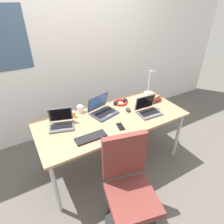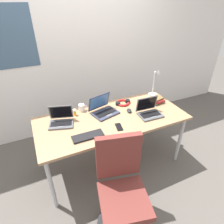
{
  "view_description": "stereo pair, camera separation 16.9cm",
  "coord_description": "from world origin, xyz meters",
  "px_view_note": "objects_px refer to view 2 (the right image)",
  "views": [
    {
      "loc": [
        -0.94,
        -1.65,
        2.01
      ],
      "look_at": [
        0.0,
        0.0,
        0.82
      ],
      "focal_mm": 30.32,
      "sensor_mm": 36.0,
      "label": 1
    },
    {
      "loc": [
        -0.79,
        -1.73,
        2.01
      ],
      "look_at": [
        0.0,
        0.0,
        0.82
      ],
      "focal_mm": 30.32,
      "sensor_mm": 36.0,
      "label": 2
    }
  ],
  "objects_px": {
    "laptop_near_mouse": "(61,120)",
    "external_keyboard": "(88,136)",
    "desk_lamp": "(155,83)",
    "cell_phone": "(119,127)",
    "laptop_mid_desk": "(149,112)",
    "headphones": "(123,103)",
    "book_stack": "(157,100)",
    "laptop_front_right": "(104,110)",
    "office_chair": "(122,194)",
    "computer_mouse": "(129,111)",
    "pill_bottle": "(75,112)",
    "coffee_mug": "(82,108)"
  },
  "relations": [
    {
      "from": "laptop_near_mouse",
      "to": "external_keyboard",
      "type": "height_order",
      "value": "laptop_near_mouse"
    },
    {
      "from": "desk_lamp",
      "to": "cell_phone",
      "type": "xyz_separation_m",
      "value": [
        -0.81,
        -0.49,
        -0.19
      ]
    },
    {
      "from": "laptop_mid_desk",
      "to": "desk_lamp",
      "type": "bearing_deg",
      "value": 48.71
    },
    {
      "from": "headphones",
      "to": "book_stack",
      "type": "height_order",
      "value": "book_stack"
    },
    {
      "from": "laptop_front_right",
      "to": "laptop_near_mouse",
      "type": "bearing_deg",
      "value": -178.68
    },
    {
      "from": "laptop_near_mouse",
      "to": "office_chair",
      "type": "xyz_separation_m",
      "value": [
        0.33,
        -0.89,
        -0.38
      ]
    },
    {
      "from": "laptop_mid_desk",
      "to": "headphones",
      "type": "relative_size",
      "value": 1.35
    },
    {
      "from": "desk_lamp",
      "to": "computer_mouse",
      "type": "distance_m",
      "value": 0.62
    },
    {
      "from": "pill_bottle",
      "to": "book_stack",
      "type": "relative_size",
      "value": 0.34
    },
    {
      "from": "laptop_near_mouse",
      "to": "computer_mouse",
      "type": "bearing_deg",
      "value": -6.86
    },
    {
      "from": "laptop_mid_desk",
      "to": "pill_bottle",
      "type": "xyz_separation_m",
      "value": [
        -0.84,
        0.37,
        -0.0
      ]
    },
    {
      "from": "computer_mouse",
      "to": "pill_bottle",
      "type": "relative_size",
      "value": 1.22
    },
    {
      "from": "desk_lamp",
      "to": "laptop_near_mouse",
      "type": "relative_size",
      "value": 1.26
    },
    {
      "from": "cell_phone",
      "to": "office_chair",
      "type": "bearing_deg",
      "value": -102.23
    },
    {
      "from": "external_keyboard",
      "to": "office_chair",
      "type": "xyz_separation_m",
      "value": [
        0.13,
        -0.54,
        -0.35
      ]
    },
    {
      "from": "laptop_front_right",
      "to": "pill_bottle",
      "type": "relative_size",
      "value": 4.58
    },
    {
      "from": "pill_bottle",
      "to": "office_chair",
      "type": "xyz_separation_m",
      "value": [
        0.14,
        -1.0,
        -0.38
      ]
    },
    {
      "from": "laptop_near_mouse",
      "to": "computer_mouse",
      "type": "relative_size",
      "value": 3.31
    },
    {
      "from": "desk_lamp",
      "to": "book_stack",
      "type": "distance_m",
      "value": 0.26
    },
    {
      "from": "laptop_near_mouse",
      "to": "laptop_front_right",
      "type": "xyz_separation_m",
      "value": [
        0.53,
        0.01,
        0.0
      ]
    },
    {
      "from": "cell_phone",
      "to": "office_chair",
      "type": "xyz_separation_m",
      "value": [
        -0.24,
        -0.55,
        -0.35
      ]
    },
    {
      "from": "desk_lamp",
      "to": "coffee_mug",
      "type": "xyz_separation_m",
      "value": [
        -1.08,
        0.03,
        -0.15
      ]
    },
    {
      "from": "laptop_near_mouse",
      "to": "pill_bottle",
      "type": "height_order",
      "value": "laptop_near_mouse"
    },
    {
      "from": "desk_lamp",
      "to": "laptop_near_mouse",
      "type": "distance_m",
      "value": 1.4
    },
    {
      "from": "external_keyboard",
      "to": "pill_bottle",
      "type": "distance_m",
      "value": 0.47
    },
    {
      "from": "laptop_mid_desk",
      "to": "headphones",
      "type": "xyz_separation_m",
      "value": [
        -0.17,
        0.38,
        -0.03
      ]
    },
    {
      "from": "headphones",
      "to": "coffee_mug",
      "type": "height_order",
      "value": "coffee_mug"
    },
    {
      "from": "laptop_near_mouse",
      "to": "office_chair",
      "type": "height_order",
      "value": "office_chair"
    },
    {
      "from": "laptop_mid_desk",
      "to": "computer_mouse",
      "type": "distance_m",
      "value": 0.25
    },
    {
      "from": "external_keyboard",
      "to": "headphones",
      "type": "bearing_deg",
      "value": 36.29
    },
    {
      "from": "laptop_front_right",
      "to": "cell_phone",
      "type": "relative_size",
      "value": 2.66
    },
    {
      "from": "desk_lamp",
      "to": "laptop_near_mouse",
      "type": "bearing_deg",
      "value": -174.06
    },
    {
      "from": "laptop_mid_desk",
      "to": "pill_bottle",
      "type": "relative_size",
      "value": 3.65
    },
    {
      "from": "cell_phone",
      "to": "headphones",
      "type": "relative_size",
      "value": 0.64
    },
    {
      "from": "headphones",
      "to": "book_stack",
      "type": "bearing_deg",
      "value": -20.47
    },
    {
      "from": "computer_mouse",
      "to": "coffee_mug",
      "type": "height_order",
      "value": "coffee_mug"
    },
    {
      "from": "laptop_mid_desk",
      "to": "headphones",
      "type": "height_order",
      "value": "laptop_mid_desk"
    },
    {
      "from": "laptop_mid_desk",
      "to": "computer_mouse",
      "type": "relative_size",
      "value": 3.01
    },
    {
      "from": "laptop_front_right",
      "to": "coffee_mug",
      "type": "relative_size",
      "value": 3.2
    },
    {
      "from": "laptop_near_mouse",
      "to": "coffee_mug",
      "type": "xyz_separation_m",
      "value": [
        0.3,
        0.17,
        0.0
      ]
    },
    {
      "from": "computer_mouse",
      "to": "desk_lamp",
      "type": "bearing_deg",
      "value": 38.39
    },
    {
      "from": "laptop_near_mouse",
      "to": "laptop_mid_desk",
      "type": "bearing_deg",
      "value": -14.21
    },
    {
      "from": "laptop_front_right",
      "to": "computer_mouse",
      "type": "bearing_deg",
      "value": -20.27
    },
    {
      "from": "computer_mouse",
      "to": "pill_bottle",
      "type": "height_order",
      "value": "pill_bottle"
    },
    {
      "from": "desk_lamp",
      "to": "office_chair",
      "type": "xyz_separation_m",
      "value": [
        -1.05,
        -1.04,
        -0.54
      ]
    },
    {
      "from": "pill_bottle",
      "to": "desk_lamp",
      "type": "bearing_deg",
      "value": 1.62
    },
    {
      "from": "laptop_near_mouse",
      "to": "coffee_mug",
      "type": "height_order",
      "value": "laptop_near_mouse"
    },
    {
      "from": "headphones",
      "to": "computer_mouse",
      "type": "bearing_deg",
      "value": -95.92
    },
    {
      "from": "external_keyboard",
      "to": "office_chair",
      "type": "distance_m",
      "value": 0.66
    },
    {
      "from": "pill_bottle",
      "to": "coffee_mug",
      "type": "xyz_separation_m",
      "value": [
        0.11,
        0.06,
        0.0
      ]
    }
  ]
}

